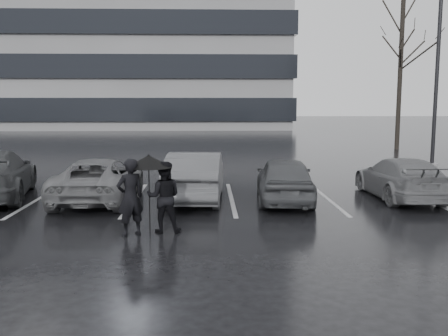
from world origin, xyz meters
name	(u,v)px	position (x,y,z in m)	size (l,w,h in m)	color
ground	(211,219)	(0.00, 0.00, 0.00)	(160.00, 160.00, 0.00)	black
car_main	(285,179)	(2.08, 2.00, 0.64)	(1.52, 3.77, 1.29)	black
car_west_a	(196,176)	(-0.43, 2.35, 0.69)	(1.47, 4.22, 1.39)	#323235
car_west_b	(100,180)	(-3.16, 2.29, 0.61)	(2.03, 4.39, 1.22)	#4A4A4C
car_east	(401,178)	(5.52, 2.35, 0.60)	(1.68, 4.13, 1.20)	#4A4A4C
pedestrian_left	(130,197)	(-1.71, -1.44, 0.82)	(0.60, 0.39, 1.64)	black
pedestrian_right	(164,197)	(-1.03, -1.19, 0.77)	(0.75, 0.59, 1.55)	black
umbrella	(149,161)	(-1.35, -1.16, 1.54)	(1.00, 1.00, 1.70)	black
lamp_post	(437,68)	(9.44, 8.93, 4.18)	(0.50, 0.50, 9.13)	gray
stall_stripes	(183,199)	(-0.80, 2.50, 0.00)	(19.72, 5.00, 0.00)	#A9A9AC
tree_north	(400,76)	(11.00, 17.00, 4.25)	(0.26, 0.26, 8.50)	black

